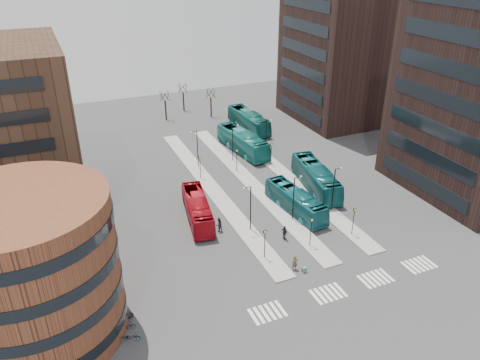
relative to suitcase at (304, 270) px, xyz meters
name	(u,v)px	position (x,y,z in m)	size (l,w,h in m)	color
ground	(360,316)	(1.49, -8.05, -0.31)	(160.00, 160.00, 0.00)	#313134
island_left	(212,189)	(-2.51, 21.95, -0.23)	(2.50, 45.00, 0.15)	gray
island_mid	(250,182)	(3.49, 21.95, -0.23)	(2.50, 45.00, 0.15)	gray
island_right	(285,174)	(9.49, 21.95, -0.23)	(2.50, 45.00, 0.15)	gray
suitcase	(304,270)	(0.00, 0.00, 0.00)	(0.49, 0.39, 0.61)	navy
red_bus	(197,209)	(-7.12, 15.02, 1.26)	(2.63, 11.25, 3.13)	#A70C18
teal_bus_a	(295,201)	(5.49, 11.74, 1.27)	(2.64, 11.28, 3.14)	#135A60
teal_bus_b	(243,142)	(7.16, 32.88, 1.53)	(3.08, 13.17, 3.67)	#16726E
teal_bus_c	(316,178)	(11.40, 16.22, 1.49)	(3.02, 12.90, 3.59)	#12585C
teal_bus_d	(249,120)	(12.58, 42.30, 1.47)	(2.98, 12.75, 3.55)	#125C59
traveller	(295,263)	(-0.76, 0.79, 0.61)	(0.67, 0.44, 1.83)	brown
commuter_a	(219,225)	(-5.61, 11.31, 0.63)	(0.91, 0.71, 1.87)	black
commuter_b	(285,233)	(1.05, 6.47, 0.61)	(1.07, 0.45, 1.83)	black
commuter_c	(312,224)	(5.16, 7.00, 0.54)	(1.10, 0.63, 1.70)	black
bicycle_near	(130,337)	(-19.51, -2.37, 0.14)	(0.60, 1.71, 0.90)	gray
bicycle_mid	(124,316)	(-19.51, 0.45, 0.24)	(0.51, 1.81, 1.09)	gray
bicycle_far	(127,327)	(-19.51, -0.97, 0.10)	(0.54, 1.56, 0.82)	gray
crosswalk_stripes	(350,286)	(3.24, -4.05, -0.30)	(22.35, 2.40, 0.01)	silver
round_building	(30,271)	(-26.51, 1.95, 6.68)	(15.16, 15.16, 14.00)	brown
tower_far	(348,42)	(33.46, 41.95, 14.69)	(20.12, 20.00, 30.00)	black
sign_poles	(269,188)	(3.09, 14.95, 2.10)	(12.45, 22.12, 3.65)	black
lamp_posts	(260,165)	(4.12, 19.95, 3.27)	(14.04, 20.24, 6.12)	black
bare_trees	(187,103)	(4.15, 54.62, 2.42)	(10.97, 8.14, 5.90)	black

